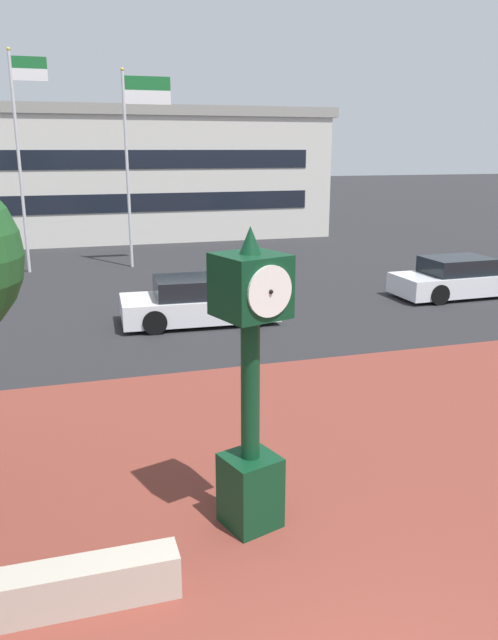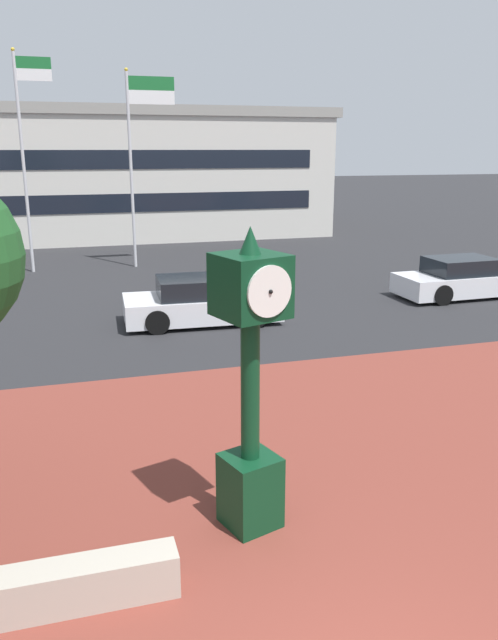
% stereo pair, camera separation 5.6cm
% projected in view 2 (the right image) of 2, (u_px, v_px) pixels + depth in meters
% --- Properties ---
extents(plaza_brick_paving, '(44.00, 13.17, 0.01)m').
position_uv_depth(plaza_brick_paving, '(277.00, 561.00, 7.24)').
color(plaza_brick_paving, brown).
rests_on(plaza_brick_paving, ground).
extents(planter_wall, '(3.20, 0.41, 0.50)m').
position_uv_depth(planter_wall, '(22.00, 595.00, 6.34)').
color(planter_wall, '#ADA393').
rests_on(planter_wall, ground).
extents(street_clock, '(0.92, 0.94, 3.82)m').
position_uv_depth(street_clock, '(250.00, 385.00, 7.47)').
color(street_clock, '#0C381E').
rests_on(street_clock, ground).
extents(car_street_near, '(4.54, 1.94, 1.28)m').
position_uv_depth(car_street_near, '(464.00, 279.00, 20.10)').
color(car_street_near, silver).
rests_on(car_street_near, ground).
extents(car_street_mid, '(4.30, 2.05, 1.28)m').
position_uv_depth(car_street_mid, '(200.00, 302.00, 17.05)').
color(car_street_mid, silver).
rests_on(car_street_mid, ground).
extents(flagpole_primary, '(1.34, 0.14, 8.14)m').
position_uv_depth(flagpole_primary, '(25.00, 148.00, 23.07)').
color(flagpole_primary, silver).
rests_on(flagpole_primary, ground).
extents(flagpole_secondary, '(1.88, 0.14, 7.60)m').
position_uv_depth(flagpole_secondary, '(137.00, 148.00, 24.18)').
color(flagpole_secondary, silver).
rests_on(flagpole_secondary, ground).
extents(civic_building, '(29.74, 11.19, 6.72)m').
position_uv_depth(civic_building, '(51.00, 173.00, 34.23)').
color(civic_building, beige).
rests_on(civic_building, ground).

